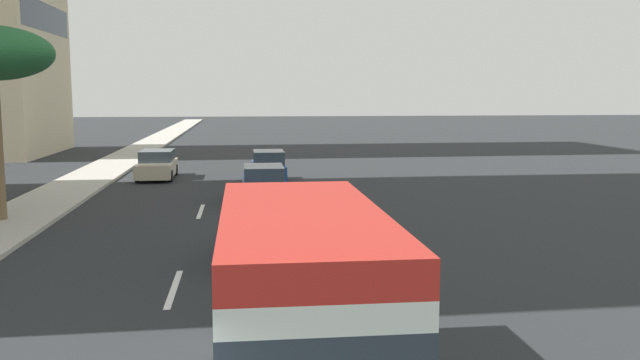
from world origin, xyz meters
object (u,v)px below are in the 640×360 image
car_third (264,184)px  car_fourth (269,168)px  car_lead (274,232)px  minibus_fifth (302,301)px  car_second (157,165)px

car_third → car_fourth: car_fourth is taller
car_lead → minibus_fifth: size_ratio=0.73×
car_lead → car_fourth: 16.44m
minibus_fifth → car_second: bearing=11.2°
car_third → minibus_fifth: minibus_fifth is taller
car_lead → car_fourth: size_ratio=1.06×
car_fourth → minibus_fifth: 25.49m
car_second → car_third: (-8.54, -5.58, 0.01)m
car_lead → minibus_fifth: minibus_fifth is taller
minibus_fifth → car_lead: bearing=-0.2°
car_second → car_fourth: bearing=68.4°
car_second → car_fourth: car_fourth is taller
car_second → car_third: bearing=33.2°
car_second → minibus_fifth: size_ratio=0.74×
car_lead → car_third: size_ratio=0.99×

